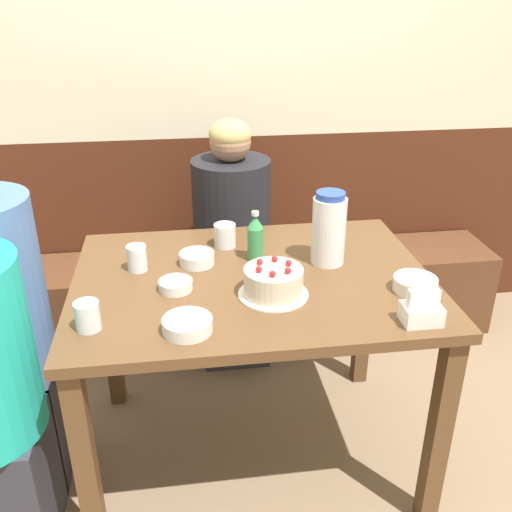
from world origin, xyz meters
The scene contains 16 objects.
ground_plane centered at (0.00, 0.00, 0.00)m, with size 12.00×12.00×0.00m, color #846B51.
back_wall centered at (0.00, 1.05, 1.25)m, with size 4.80×0.04×2.50m.
bench_seat centered at (0.00, 0.83, 0.21)m, with size 2.63×0.38×0.42m.
dining_table centered at (0.00, 0.00, 0.65)m, with size 1.17×0.85×0.76m.
birthday_cake centered at (0.05, -0.13, 0.80)m, with size 0.22×0.22×0.11m.
water_pitcher centered at (0.27, 0.07, 0.88)m, with size 0.11×0.11×0.25m.
soju_bottle centered at (0.03, 0.13, 0.84)m, with size 0.06×0.06×0.18m.
napkin_holder centered at (0.44, -0.34, 0.80)m, with size 0.11×0.08×0.11m.
bowl_soup_white centered at (-0.22, -0.30, 0.78)m, with size 0.14×0.14×0.04m.
bowl_rice_small centered at (-0.25, -0.05, 0.78)m, with size 0.11×0.11×0.03m.
bowl_side_dish centered at (0.49, -0.16, 0.78)m, with size 0.14×0.14×0.04m.
bowl_sauce_shallow centered at (-0.18, 0.12, 0.78)m, with size 0.12×0.12×0.04m.
glass_water_tall centered at (-0.07, 0.25, 0.80)m, with size 0.08×0.08×0.09m.
glass_tumbler_short centered at (-0.49, -0.25, 0.80)m, with size 0.07×0.07×0.08m.
glass_shot_small centered at (-0.38, 0.10, 0.80)m, with size 0.07×0.07×0.09m.
person_teal_shirt centered at (0.00, 0.69, 0.54)m, with size 0.34×0.34×1.13m.
Camera 1 is at (-0.22, -1.65, 1.63)m, focal length 40.00 mm.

